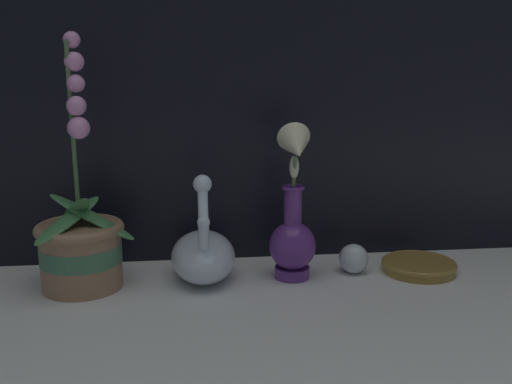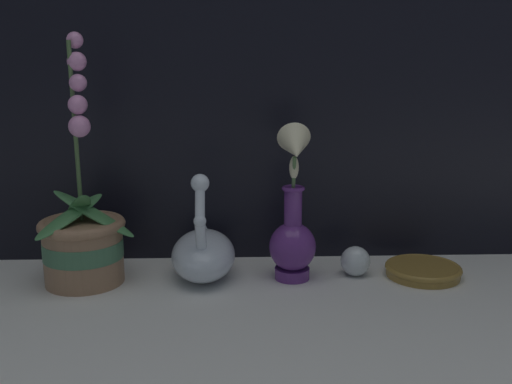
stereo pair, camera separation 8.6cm
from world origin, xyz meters
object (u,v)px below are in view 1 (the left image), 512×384
glass_sphere (353,259)px  swan_figurine (203,253)px  orchid_potted_plant (81,243)px  amber_dish (419,265)px  blue_vase (293,224)px

glass_sphere → swan_figurine: bearing=179.7°
orchid_potted_plant → swan_figurine: (0.23, 0.02, -0.04)m
swan_figurine → glass_sphere: bearing=-0.3°
orchid_potted_plant → amber_dish: 0.67m
swan_figurine → blue_vase: 0.18m
swan_figurine → amber_dish: size_ratio=1.47×
amber_dish → glass_sphere: bearing=176.0°
swan_figurine → amber_dish: swan_figurine is taller
amber_dish → swan_figurine: bearing=178.6°
glass_sphere → amber_dish: size_ratio=0.40×
swan_figurine → amber_dish: (0.43, -0.01, -0.04)m
orchid_potted_plant → glass_sphere: orchid_potted_plant is taller
swan_figurine → blue_vase: (0.17, -0.02, 0.06)m
orchid_potted_plant → swan_figurine: orchid_potted_plant is taller
orchid_potted_plant → swan_figurine: bearing=4.8°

